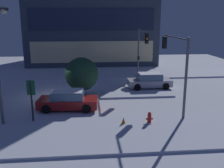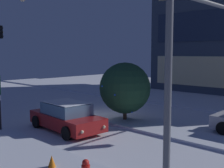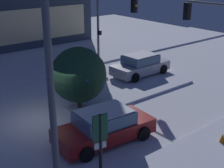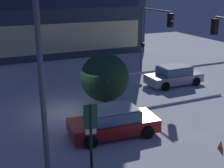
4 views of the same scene
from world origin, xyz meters
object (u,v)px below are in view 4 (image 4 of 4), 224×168
at_px(car_far, 174,76).
at_px(decorated_tree_median, 105,77).
at_px(street_lamp_arched, 34,53).
at_px(construction_cone, 220,146).
at_px(car_near, 113,122).
at_px(parking_info_sign, 91,129).
at_px(traffic_light_corner_far_right, 153,29).

distance_m(car_far, decorated_tree_median, 7.19).
xyz_separation_m(street_lamp_arched, decorated_tree_median, (5.06, 5.50, -3.03)).
bearing_deg(street_lamp_arched, construction_cone, -103.73).
height_order(car_far, decorated_tree_median, decorated_tree_median).
relative_size(car_near, car_far, 1.06).
height_order(car_near, decorated_tree_median, decorated_tree_median).
bearing_deg(car_far, parking_info_sign, 39.05).
height_order(car_near, construction_cone, car_near).
xyz_separation_m(car_far, parking_info_sign, (-9.87, -8.30, 1.16)).
bearing_deg(decorated_tree_median, traffic_light_corner_far_right, 38.33).
height_order(car_near, parking_info_sign, parking_info_sign).
distance_m(car_near, street_lamp_arched, 6.25).
bearing_deg(street_lamp_arched, parking_info_sign, -109.11).
bearing_deg(car_near, construction_cone, -38.37).
bearing_deg(construction_cone, decorated_tree_median, 111.70).
height_order(car_far, traffic_light_corner_far_right, traffic_light_corner_far_right).
relative_size(street_lamp_arched, parking_info_sign, 2.63).
distance_m(traffic_light_corner_far_right, decorated_tree_median, 8.39).
bearing_deg(construction_cone, car_near, 137.04).
distance_m(decorated_tree_median, construction_cone, 7.79).
relative_size(car_far, traffic_light_corner_far_right, 0.78).
relative_size(traffic_light_corner_far_right, construction_cone, 10.34).
bearing_deg(car_far, traffic_light_corner_far_right, -84.80).
xyz_separation_m(traffic_light_corner_far_right, construction_cone, (-3.60, -12.12, -3.65)).
height_order(decorated_tree_median, construction_cone, decorated_tree_median).
bearing_deg(car_near, street_lamp_arched, -149.19).
relative_size(parking_info_sign, construction_cone, 5.31).
distance_m(car_far, traffic_light_corner_far_right, 4.29).
xyz_separation_m(car_near, traffic_light_corner_far_right, (7.41, 8.57, 3.22)).
xyz_separation_m(car_far, decorated_tree_median, (-6.71, -2.24, 1.29)).
relative_size(street_lamp_arched, construction_cone, 13.97).
bearing_deg(construction_cone, parking_info_sign, 170.56).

